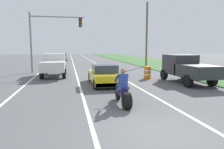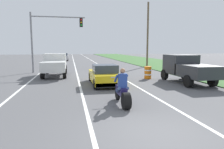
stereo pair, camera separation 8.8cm
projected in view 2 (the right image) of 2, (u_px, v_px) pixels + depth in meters
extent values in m
plane|color=#565659|center=(156.00, 135.00, 5.83)|extent=(160.00, 160.00, 0.00)
cube|color=white|center=(45.00, 69.00, 24.20)|extent=(0.14, 120.00, 0.01)
cube|color=white|center=(105.00, 68.00, 25.62)|extent=(0.14, 120.00, 0.01)
cube|color=white|center=(76.00, 68.00, 24.91)|extent=(0.14, 120.00, 0.01)
cube|color=#3D6B33|center=(178.00, 66.00, 27.62)|extent=(10.00, 120.00, 0.06)
cylinder|color=black|center=(126.00, 101.00, 8.25)|extent=(0.28, 0.69, 0.69)
cylinder|color=black|center=(118.00, 93.00, 9.76)|extent=(0.12, 0.63, 0.63)
cube|color=#1E194C|center=(121.00, 90.00, 9.02)|extent=(0.28, 1.10, 0.36)
cylinder|color=#B2B2B7|center=(118.00, 86.00, 9.63)|extent=(0.08, 0.36, 0.73)
cylinder|color=#A5A5AA|center=(118.00, 77.00, 9.56)|extent=(0.70, 0.05, 0.05)
cube|color=navy|center=(123.00, 81.00, 8.73)|extent=(0.36, 0.24, 0.60)
sphere|color=#9E7051|center=(123.00, 71.00, 8.68)|extent=(0.22, 0.22, 0.22)
cylinder|color=#384C7A|center=(118.00, 90.00, 8.78)|extent=(0.14, 0.47, 0.32)
cylinder|color=navy|center=(116.00, 79.00, 8.97)|extent=(0.10, 0.51, 0.40)
cylinder|color=#384C7A|center=(126.00, 89.00, 8.85)|extent=(0.14, 0.47, 0.32)
cylinder|color=navy|center=(126.00, 78.00, 9.06)|extent=(0.10, 0.51, 0.40)
cube|color=yellow|center=(104.00, 77.00, 14.01)|extent=(1.80, 4.30, 0.64)
cube|color=#333D4C|center=(105.00, 68.00, 13.74)|extent=(1.56, 1.70, 0.52)
cube|color=black|center=(110.00, 85.00, 12.05)|extent=(1.76, 0.20, 0.28)
cylinder|color=black|center=(91.00, 77.00, 15.44)|extent=(0.24, 0.64, 0.64)
cylinder|color=black|center=(111.00, 76.00, 15.75)|extent=(0.24, 0.64, 0.64)
cylinder|color=black|center=(96.00, 84.00, 12.33)|extent=(0.24, 0.64, 0.64)
cylinder|color=black|center=(121.00, 83.00, 12.64)|extent=(0.24, 0.64, 0.64)
cube|color=silver|center=(55.00, 61.00, 18.93)|extent=(1.90, 2.10, 1.40)
cube|color=#333D4C|center=(56.00, 57.00, 19.22)|extent=(1.67, 0.29, 0.57)
cube|color=silver|center=(54.00, 66.00, 16.78)|extent=(1.90, 2.70, 0.80)
cylinder|color=black|center=(47.00, 70.00, 19.65)|extent=(0.28, 0.80, 0.80)
cylinder|color=black|center=(65.00, 69.00, 19.99)|extent=(0.28, 0.80, 0.80)
cylinder|color=black|center=(42.00, 74.00, 16.39)|extent=(0.28, 0.80, 0.80)
cylinder|color=black|center=(65.00, 74.00, 16.74)|extent=(0.28, 0.80, 0.80)
cube|color=#2D3035|center=(180.00, 64.00, 15.39)|extent=(1.90, 2.10, 1.40)
cube|color=#333D4C|center=(178.00, 59.00, 15.68)|extent=(1.67, 0.29, 0.57)
cube|color=#2D3035|center=(198.00, 71.00, 13.24)|extent=(1.90, 2.70, 0.80)
cylinder|color=black|center=(165.00, 75.00, 16.11)|extent=(0.28, 0.80, 0.80)
cylinder|color=black|center=(184.00, 74.00, 16.45)|extent=(0.28, 0.80, 0.80)
cylinder|color=black|center=(188.00, 81.00, 12.85)|extent=(0.28, 0.80, 0.80)
cylinder|color=black|center=(213.00, 80.00, 13.20)|extent=(0.28, 0.80, 0.80)
cylinder|color=gray|center=(32.00, 43.00, 20.32)|extent=(0.18, 0.18, 6.00)
cylinder|color=gray|center=(58.00, 17.00, 20.51)|extent=(5.32, 0.12, 0.12)
cube|color=black|center=(81.00, 23.00, 21.02)|extent=(0.32, 0.24, 0.90)
sphere|color=red|center=(81.00, 20.00, 20.85)|extent=(0.16, 0.16, 0.16)
sphere|color=orange|center=(81.00, 22.00, 20.88)|extent=(0.16, 0.16, 0.16)
sphere|color=green|center=(81.00, 25.00, 20.92)|extent=(0.16, 0.16, 0.16)
cylinder|color=brown|center=(148.00, 35.00, 27.27)|extent=(0.24, 0.24, 8.51)
cylinder|color=orange|center=(148.00, 73.00, 16.52)|extent=(0.56, 0.56, 1.00)
cylinder|color=white|center=(148.00, 70.00, 16.49)|extent=(0.58, 0.58, 0.10)
cylinder|color=white|center=(148.00, 74.00, 16.53)|extent=(0.58, 0.58, 0.10)
cube|color=#B2B2B7|center=(64.00, 57.00, 40.25)|extent=(1.76, 4.00, 0.70)
cube|color=#333D4C|center=(63.00, 54.00, 39.98)|extent=(1.56, 2.00, 0.50)
cylinder|color=black|center=(60.00, 59.00, 41.50)|extent=(0.20, 0.60, 0.60)
cylinder|color=black|center=(68.00, 59.00, 41.82)|extent=(0.20, 0.60, 0.60)
cylinder|color=black|center=(59.00, 60.00, 38.78)|extent=(0.20, 0.60, 0.60)
cylinder|color=black|center=(68.00, 60.00, 39.10)|extent=(0.20, 0.60, 0.60)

